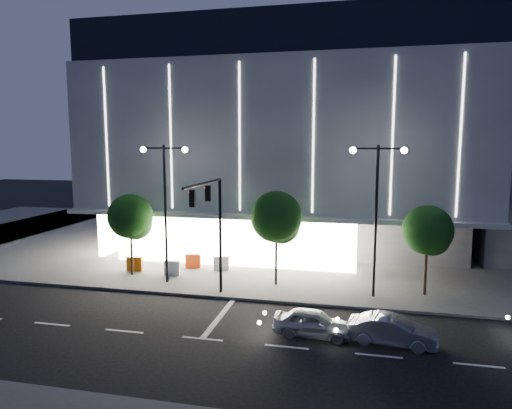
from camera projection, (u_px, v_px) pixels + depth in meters
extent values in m
plane|color=black|center=(175.00, 323.00, 23.23)|extent=(160.00, 160.00, 0.00)
cube|color=#474747|center=(316.00, 235.00, 45.37)|extent=(70.00, 40.00, 0.15)
cube|color=#4C4C51|center=(296.00, 215.00, 45.54)|extent=(28.00, 21.00, 4.00)
cube|color=gray|center=(294.00, 139.00, 42.62)|extent=(30.00, 25.00, 11.00)
cube|color=black|center=(295.00, 62.00, 41.69)|extent=(29.40, 24.50, 3.00)
cube|color=white|center=(231.00, 241.00, 33.32)|extent=(18.00, 0.40, 3.60)
cube|color=white|center=(131.00, 223.00, 40.77)|extent=(0.40, 10.00, 3.60)
cube|color=gray|center=(269.00, 216.00, 31.43)|extent=(30.00, 2.00, 0.30)
cube|color=white|center=(268.00, 137.00, 30.50)|extent=(24.00, 0.06, 10.00)
cylinder|color=black|center=(220.00, 238.00, 27.20)|extent=(0.18, 0.18, 7.00)
cylinder|color=black|center=(203.00, 183.00, 23.93)|extent=(0.14, 5.80, 0.14)
cube|color=black|center=(208.00, 193.00, 24.68)|extent=(0.28, 0.18, 0.85)
cube|color=black|center=(192.00, 198.00, 22.36)|extent=(0.28, 0.18, 0.85)
sphere|color=#FF0C0C|center=(206.00, 188.00, 24.67)|extent=(0.14, 0.14, 0.14)
cylinder|color=black|center=(166.00, 216.00, 29.08)|extent=(0.16, 0.16, 9.00)
cylinder|color=black|center=(153.00, 148.00, 28.67)|extent=(1.40, 0.10, 0.10)
cylinder|color=black|center=(174.00, 148.00, 28.37)|extent=(1.40, 0.10, 0.10)
sphere|color=white|center=(143.00, 150.00, 28.83)|extent=(0.36, 0.36, 0.36)
sphere|color=white|center=(185.00, 150.00, 28.23)|extent=(0.36, 0.36, 0.36)
cylinder|color=black|center=(376.00, 224.00, 26.29)|extent=(0.16, 0.16, 9.00)
cylinder|color=black|center=(366.00, 148.00, 25.87)|extent=(1.40, 0.10, 0.10)
cylinder|color=black|center=(391.00, 149.00, 25.57)|extent=(1.40, 0.10, 0.10)
sphere|color=white|center=(353.00, 150.00, 26.04)|extent=(0.36, 0.36, 0.36)
sphere|color=white|center=(404.00, 150.00, 25.44)|extent=(0.36, 0.36, 0.36)
cylinder|color=black|center=(132.00, 250.00, 31.04)|extent=(0.16, 0.16, 3.78)
sphere|color=#113E11|center=(130.00, 216.00, 30.73)|extent=(3.02, 3.02, 3.02)
sphere|color=#113E11|center=(136.00, 224.00, 30.94)|extent=(2.16, 2.16, 2.16)
sphere|color=#113E11|center=(126.00, 221.00, 30.69)|extent=(1.94, 1.94, 1.94)
cylinder|color=black|center=(276.00, 256.00, 28.87)|extent=(0.16, 0.16, 4.06)
sphere|color=#113E11|center=(276.00, 217.00, 28.54)|extent=(3.25, 3.25, 3.25)
sphere|color=#113E11|center=(281.00, 226.00, 28.75)|extent=(2.32, 2.32, 2.32)
sphere|color=#113E11|center=(272.00, 223.00, 28.50)|extent=(2.09, 2.09, 2.09)
cylinder|color=black|center=(426.00, 267.00, 26.97)|extent=(0.16, 0.16, 3.64)
sphere|color=#113E11|center=(428.00, 230.00, 26.67)|extent=(2.91, 2.91, 2.91)
sphere|color=#113E11|center=(432.00, 238.00, 26.87)|extent=(2.08, 2.08, 2.08)
sphere|color=#113E11|center=(423.00, 236.00, 26.62)|extent=(1.87, 1.87, 1.87)
imported|color=#9B9EA2|center=(313.00, 323.00, 21.59)|extent=(3.87, 1.77, 1.29)
imported|color=#A5A7AD|center=(392.00, 330.00, 20.70)|extent=(4.08, 1.86, 1.30)
cube|color=#D15D0B|center=(134.00, 264.00, 32.13)|extent=(1.12, 0.39, 1.00)
cube|color=white|center=(172.00, 268.00, 31.10)|extent=(1.10, 0.27, 1.00)
cube|color=#FD400E|center=(193.00, 261.00, 32.94)|extent=(1.13, 0.43, 1.00)
cube|color=white|center=(221.00, 263.00, 32.33)|extent=(1.12, 0.59, 1.00)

